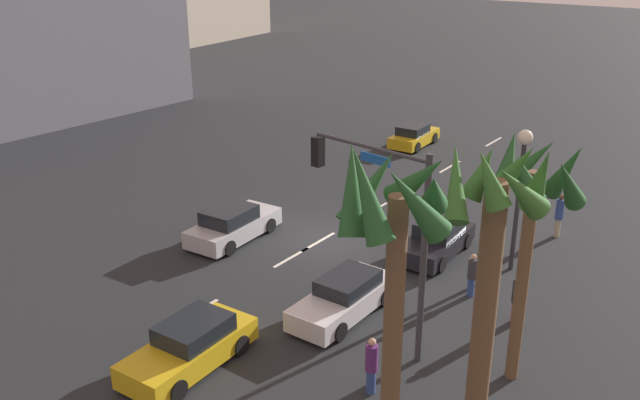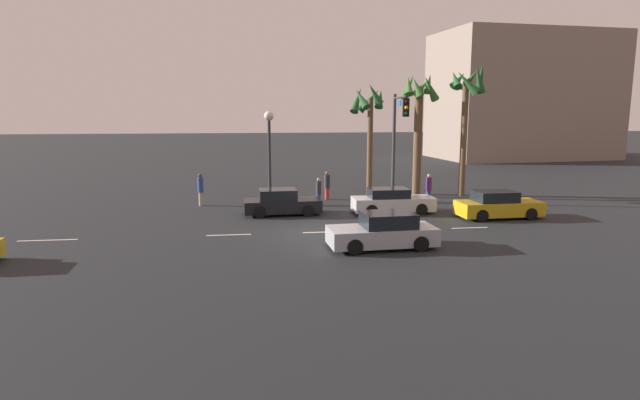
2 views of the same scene
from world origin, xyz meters
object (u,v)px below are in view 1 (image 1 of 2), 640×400
(palm_tree_2, at_px, (537,200))
(car_4, at_px, (233,225))
(palm_tree_0, at_px, (390,246))
(palm_tree_1, at_px, (493,245))
(car_0, at_px, (414,136))
(car_2, at_px, (344,297))
(car_3, at_px, (437,239))
(streetlamp, at_px, (521,173))
(pedestrian_3, at_px, (517,297))
(pedestrian_1, at_px, (472,274))
(pedestrian_2, at_px, (559,214))
(car_1, at_px, (190,346))
(pedestrian_0, at_px, (371,364))
(traffic_signal, at_px, (385,214))

(palm_tree_2, bearing_deg, car_4, -99.46)
(palm_tree_0, bearing_deg, palm_tree_1, 161.82)
(car_0, bearing_deg, car_2, 22.40)
(car_3, bearing_deg, streetlamp, 99.52)
(car_2, bearing_deg, pedestrian_3, 120.91)
(car_0, relative_size, pedestrian_1, 2.43)
(pedestrian_2, xyz_separation_m, palm_tree_2, (10.63, 2.34, 4.53))
(car_1, relative_size, palm_tree_1, 0.55)
(streetlamp, bearing_deg, pedestrian_1, -7.28)
(car_1, relative_size, car_2, 1.00)
(pedestrian_0, relative_size, pedestrian_3, 0.98)
(traffic_signal, distance_m, palm_tree_1, 5.21)
(car_3, height_order, palm_tree_0, palm_tree_0)
(traffic_signal, bearing_deg, pedestrian_3, 140.96)
(car_3, height_order, palm_tree_2, palm_tree_2)
(car_4, xyz_separation_m, palm_tree_0, (8.64, 12.60, 5.74))
(car_1, xyz_separation_m, pedestrian_1, (-8.93, 4.97, 0.21))
(car_3, distance_m, pedestrian_3, 5.57)
(car_3, relative_size, pedestrian_0, 2.39)
(traffic_signal, relative_size, palm_tree_0, 0.76)
(car_0, distance_m, palm_tree_0, 29.11)
(car_4, distance_m, traffic_signal, 10.41)
(car_2, bearing_deg, palm_tree_2, 90.86)
(car_1, relative_size, car_4, 0.98)
(pedestrian_0, bearing_deg, car_1, -67.63)
(car_4, xyz_separation_m, pedestrian_3, (-0.62, 12.20, 0.28))
(streetlamp, bearing_deg, palm_tree_0, 8.75)
(car_1, relative_size, palm_tree_2, 0.60)
(car_1, height_order, car_4, car_4)
(car_3, relative_size, palm_tree_2, 0.57)
(car_3, xyz_separation_m, palm_tree_1, (9.47, 5.93, 4.95))
(streetlamp, bearing_deg, pedestrian_3, 23.48)
(car_4, xyz_separation_m, streetlamp, (-4.29, 10.61, 3.28))
(car_3, distance_m, streetlamp, 4.48)
(pedestrian_0, bearing_deg, pedestrian_1, -179.25)
(pedestrian_2, distance_m, palm_tree_0, 17.93)
(pedestrian_1, height_order, pedestrian_2, pedestrian_2)
(car_1, height_order, car_3, car_1)
(traffic_signal, distance_m, streetlamp, 7.51)
(car_2, relative_size, car_4, 0.99)
(car_0, height_order, pedestrian_3, pedestrian_3)
(pedestrian_0, distance_m, palm_tree_1, 5.68)
(car_1, distance_m, car_2, 5.58)
(car_0, distance_m, pedestrian_0, 24.66)
(pedestrian_0, bearing_deg, pedestrian_3, 162.82)
(traffic_signal, bearing_deg, pedestrian_0, 25.32)
(car_3, xyz_separation_m, pedestrian_0, (9.23, 2.69, 0.29))
(pedestrian_2, relative_size, palm_tree_1, 0.24)
(car_1, bearing_deg, palm_tree_2, 123.20)
(car_4, distance_m, pedestrian_1, 10.34)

